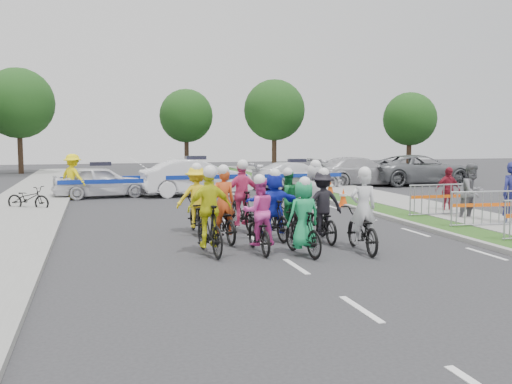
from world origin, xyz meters
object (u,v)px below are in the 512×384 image
object	(u,v)px
civilian_sedan	(359,171)
tree_2	(410,119)
rider_1	(303,225)
rider_3	(210,221)
rider_8	(287,208)
civilian_suv	(419,170)
tree_3	(18,103)
tree_4	(186,116)
police_car_2	(297,175)
cone_0	(343,198)
tree_1	(274,110)
rider_2	(259,223)
spectator_1	(472,192)
rider_5	(274,210)
barrier_2	(436,201)
rider_4	(322,213)
spectator_2	(448,190)
police_car_1	(196,177)
marshal_hiviz	(73,177)
rider_6	(223,216)
barrier_1	(482,210)
police_car_0	(101,182)
parked_bike	(28,198)
rider_9	(242,204)
rider_0	(362,224)
cone_1	(330,188)
rider_10	(196,206)
rider_7	(314,205)

from	to	relation	value
civilian_sedan	tree_2	size ratio (longest dim) A/B	0.92
rider_1	rider_3	xyz separation A→B (m)	(-2.01, 0.66, 0.08)
rider_8	civilian_suv	world-z (taller)	rider_8
tree_2	tree_3	xyz separation A→B (m)	(-27.00, 6.00, 1.05)
civilian_suv	tree_4	xyz separation A→B (m)	(-10.09, 17.40, 3.38)
police_car_2	cone_0	bearing A→B (deg)	173.73
rider_8	tree_1	distance (m)	27.27
rider_2	spectator_1	distance (m)	8.24
rider_5	barrier_2	bearing A→B (deg)	-169.20
rider_4	spectator_2	distance (m)	7.08
police_car_1	marshal_hiviz	distance (m)	5.27
rider_6	tree_1	size ratio (longest dim) A/B	0.29
rider_4	tree_3	xyz separation A→B (m)	(-10.60, 29.49, 4.15)
barrier_1	police_car_0	bearing A→B (deg)	131.65
rider_8	parked_bike	bearing A→B (deg)	-48.02
civilian_suv	tree_3	xyz separation A→B (m)	(-22.09, 15.40, 4.08)
police_car_0	rider_3	bearing A→B (deg)	-177.26
rider_1	spectator_2	distance (m)	8.79
rider_1	police_car_1	bearing A→B (deg)	-97.37
rider_6	spectator_1	world-z (taller)	rider_6
rider_9	police_car_2	size ratio (longest dim) A/B	0.44
rider_0	cone_1	xyz separation A→B (m)	(4.16, 11.62, -0.31)
rider_8	police_car_2	distance (m)	12.76
tree_4	rider_3	bearing A→B (deg)	-97.89
rider_1	police_car_0	world-z (taller)	rider_1
parked_bike	spectator_2	bearing A→B (deg)	-78.98
rider_8	rider_2	bearing A→B (deg)	52.54
rider_4	cone_1	world-z (taller)	rider_4
rider_8	cone_0	xyz separation A→B (m)	(3.85, 4.67, -0.33)
rider_5	tree_1	bearing A→B (deg)	-116.19
tree_2	tree_3	world-z (taller)	tree_3
rider_3	barrier_2	xyz separation A→B (m)	(8.18, 3.54, -0.22)
rider_8	police_car_1	size ratio (longest dim) A/B	0.37
police_car_2	spectator_2	distance (m)	10.16
rider_6	barrier_1	distance (m)	7.55
rider_2	spectator_2	world-z (taller)	rider_2
rider_2	rider_10	bearing A→B (deg)	-71.05
civilian_suv	cone_1	distance (m)	7.99
cone_0	police_car_1	bearing A→B (deg)	129.97
police_car_1	parked_bike	world-z (taller)	police_car_1
rider_1	cone_1	bearing A→B (deg)	-123.77
rider_1	civilian_suv	distance (m)	20.02
rider_3	spectator_2	size ratio (longest dim) A/B	1.27
parked_bike	tree_2	world-z (taller)	tree_2
rider_5	barrier_1	xyz separation A→B (m)	(6.23, -0.10, -0.22)
rider_3	rider_2	bearing A→B (deg)	171.04
rider_3	marshal_hiviz	world-z (taller)	rider_3
police_car_1	rider_7	bearing A→B (deg)	-177.33
rider_9	civilian_sedan	bearing A→B (deg)	-138.88
spectator_2	barrier_1	size ratio (longest dim) A/B	0.81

